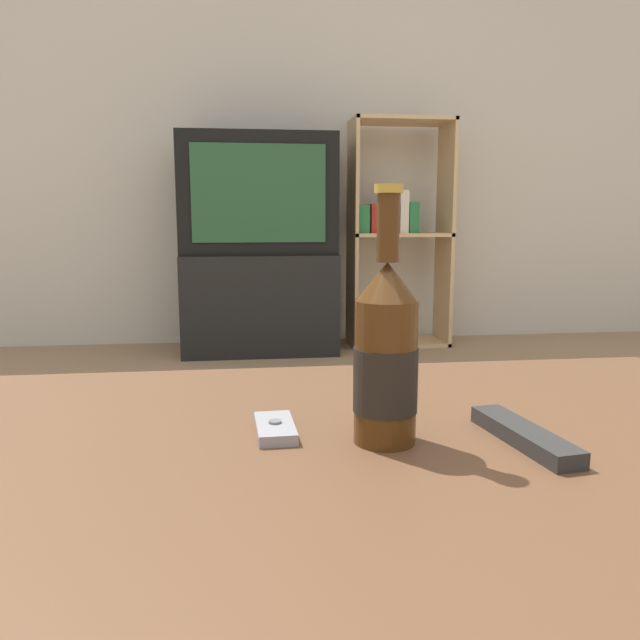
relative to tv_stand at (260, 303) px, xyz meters
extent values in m
cube|color=beige|center=(0.02, 0.30, 1.03)|extent=(8.00, 0.05, 2.60)
cube|color=brown|center=(0.02, -2.72, 0.17)|extent=(1.29, 0.84, 0.04)
cylinder|color=#492F1E|center=(0.60, -2.36, -0.06)|extent=(0.07, 0.07, 0.42)
cube|color=black|center=(0.00, 0.00, 0.00)|extent=(0.82, 0.45, 0.53)
cube|color=black|center=(0.00, 0.00, 0.58)|extent=(0.82, 0.36, 0.63)
cube|color=#234C2D|center=(0.00, -0.19, 0.58)|extent=(0.68, 0.01, 0.49)
cube|color=tan|center=(0.53, 0.09, 0.37)|extent=(0.02, 0.30, 1.26)
cube|color=tan|center=(1.07, 0.09, 0.37)|extent=(0.02, 0.30, 1.26)
cube|color=tan|center=(0.80, 0.09, -0.26)|extent=(0.56, 0.30, 0.02)
cube|color=tan|center=(0.80, 0.09, 0.37)|extent=(0.56, 0.30, 0.02)
cube|color=tan|center=(0.80, 0.09, 0.99)|extent=(0.56, 0.30, 0.02)
cube|color=#236B38|center=(0.58, 0.09, 0.45)|extent=(0.06, 0.21, 0.15)
cube|color=maroon|center=(0.64, 0.09, 0.45)|extent=(0.05, 0.21, 0.16)
cube|color=beige|center=(0.69, 0.09, 0.45)|extent=(0.05, 0.21, 0.15)
cube|color=#7F3875|center=(0.75, 0.09, 0.45)|extent=(0.04, 0.21, 0.15)
cube|color=beige|center=(0.80, 0.09, 0.49)|extent=(0.05, 0.21, 0.23)
cube|color=#236B38|center=(0.86, 0.09, 0.46)|extent=(0.05, 0.21, 0.17)
cylinder|color=#47280F|center=(0.07, -2.70, 0.28)|extent=(0.07, 0.07, 0.17)
cylinder|color=black|center=(0.07, -2.70, 0.27)|extent=(0.08, 0.08, 0.08)
cone|color=#47280F|center=(0.07, -2.70, 0.39)|extent=(0.07, 0.07, 0.04)
cylinder|color=#47280F|center=(0.07, -2.70, 0.45)|extent=(0.03, 0.03, 0.08)
cylinder|color=#B79333|center=(0.07, -2.70, 0.49)|extent=(0.03, 0.03, 0.01)
cube|color=gray|center=(-0.06, -2.65, 0.20)|extent=(0.05, 0.10, 0.01)
cylinder|color=slate|center=(-0.06, -2.65, 0.21)|extent=(0.02, 0.02, 0.00)
cube|color=#282828|center=(0.23, -2.72, 0.20)|extent=(0.07, 0.19, 0.02)
camera|label=1|loc=(-0.10, -3.40, 0.46)|focal=35.00mm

